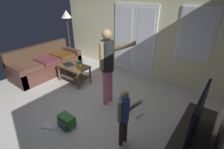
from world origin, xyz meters
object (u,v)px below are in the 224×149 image
object	(u,v)px
tv_stand	(188,148)
person_child	(124,114)
flat_screen_tv	(197,116)
person_adult	(108,62)
floor_lamp	(66,17)
coffee_table	(74,70)
leather_couch	(46,64)
cup_near_edge	(80,67)
cup_by_laptop	(80,63)
backpack	(66,121)
laptop_closed	(69,64)
loose_keyboard	(52,127)

from	to	relation	value
tv_stand	person_child	size ratio (longest dim) A/B	1.64
flat_screen_tv	person_adult	distance (m)	1.93
flat_screen_tv	floor_lamp	world-z (taller)	floor_lamp
flat_screen_tv	coffee_table	bearing A→B (deg)	168.80
leather_couch	person_adult	world-z (taller)	person_adult
flat_screen_tv	cup_near_edge	bearing A→B (deg)	168.02
person_child	cup_by_laptop	bearing A→B (deg)	153.33
backpack	cup_by_laptop	bearing A→B (deg)	127.95
leather_couch	flat_screen_tv	bearing A→B (deg)	-6.62
backpack	cup_near_edge	bearing A→B (deg)	125.69
backpack	cup_by_laptop	xyz separation A→B (m)	(-1.12, 1.44, 0.45)
leather_couch	coffee_table	distance (m)	1.17
person_child	backpack	bearing A→B (deg)	-163.44
backpack	cup_by_laptop	world-z (taller)	cup_by_laptop
floor_lamp	laptop_closed	xyz separation A→B (m)	(1.32, -1.16, -1.02)
person_adult	person_child	size ratio (longest dim) A/B	1.61
loose_keyboard	person_adult	bearing A→B (deg)	74.53
coffee_table	cup_by_laptop	xyz separation A→B (m)	(0.09, 0.15, 0.20)
leather_couch	cup_by_laptop	bearing A→B (deg)	12.52
coffee_table	person_child	xyz separation A→B (m)	(2.30, -0.96, 0.27)
coffee_table	loose_keyboard	size ratio (longest dim) A/B	1.92
floor_lamp	loose_keyboard	size ratio (longest dim) A/B	3.88
leather_couch	laptop_closed	distance (m)	1.03
cup_by_laptop	loose_keyboard	bearing A→B (deg)	-60.45
loose_keyboard	laptop_closed	size ratio (longest dim) A/B	1.50
floor_lamp	flat_screen_tv	bearing A→B (deg)	-20.50
loose_keyboard	cup_near_edge	distance (m)	1.72
tv_stand	leather_couch	bearing A→B (deg)	173.33
flat_screen_tv	tv_stand	bearing A→B (deg)	-65.17
coffee_table	cup_near_edge	world-z (taller)	cup_near_edge
coffee_table	flat_screen_tv	distance (m)	3.34
cup_by_laptop	tv_stand	bearing A→B (deg)	-14.09
person_adult	flat_screen_tv	bearing A→B (deg)	-13.42
backpack	laptop_closed	distance (m)	1.89
leather_couch	cup_near_edge	xyz separation A→B (m)	(1.45, 0.11, 0.27)
person_adult	loose_keyboard	xyz separation A→B (m)	(-0.36, -1.29, -1.01)
flat_screen_tv	cup_by_laptop	world-z (taller)	flat_screen_tv
leather_couch	loose_keyboard	world-z (taller)	leather_couch
laptop_closed	coffee_table	bearing A→B (deg)	28.76
tv_stand	backpack	xyz separation A→B (m)	(-2.03, -0.64, -0.12)
leather_couch	tv_stand	world-z (taller)	leather_couch
person_child	person_adult	bearing A→B (deg)	140.40
flat_screen_tv	floor_lamp	distance (m)	5.09
leather_couch	cup_near_edge	distance (m)	1.48
cup_by_laptop	backpack	bearing A→B (deg)	-52.05
person_child	cup_near_edge	xyz separation A→B (m)	(-2.01, 0.95, -0.08)
tv_stand	cup_by_laptop	distance (m)	3.27
loose_keyboard	cup_near_edge	world-z (taller)	cup_near_edge
leather_couch	loose_keyboard	xyz separation A→B (m)	(2.17, -1.35, -0.27)
loose_keyboard	flat_screen_tv	bearing A→B (deg)	20.73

